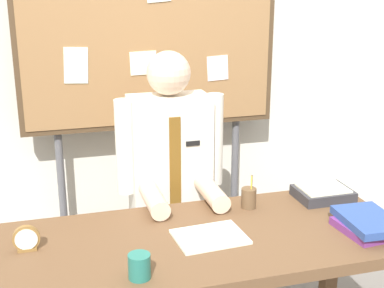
# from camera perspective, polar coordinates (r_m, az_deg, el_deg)

# --- Properties ---
(back_wall) EXTENTS (6.40, 0.08, 2.70)m
(back_wall) POSITION_cam_1_polar(r_m,az_deg,el_deg) (3.23, -5.20, 9.46)
(back_wall) COLOR silver
(back_wall) RESTS_ON ground_plane
(desk) EXTENTS (1.71, 0.73, 0.76)m
(desk) POSITION_cam_1_polar(r_m,az_deg,el_deg) (2.30, 1.24, -11.89)
(desk) COLOR brown
(desk) RESTS_ON ground_plane
(person) EXTENTS (0.55, 0.56, 1.45)m
(person) POSITION_cam_1_polar(r_m,az_deg,el_deg) (2.80, -2.28, -6.03)
(person) COLOR #2D2D33
(person) RESTS_ON ground_plane
(bulletin_board) EXTENTS (1.46, 0.09, 2.13)m
(bulletin_board) POSITION_cam_1_polar(r_m,az_deg,el_deg) (3.01, -4.53, 12.17)
(bulletin_board) COLOR #4C3823
(bulletin_board) RESTS_ON ground_plane
(book_stack) EXTENTS (0.23, 0.30, 0.07)m
(book_stack) POSITION_cam_1_polar(r_m,az_deg,el_deg) (2.40, 18.09, -8.06)
(book_stack) COLOR #72337F
(book_stack) RESTS_ON desk
(open_notebook) EXTENTS (0.30, 0.24, 0.01)m
(open_notebook) POSITION_cam_1_polar(r_m,az_deg,el_deg) (2.24, 1.91, -9.83)
(open_notebook) COLOR silver
(open_notebook) RESTS_ON desk
(desk_clock) EXTENTS (0.11, 0.04, 0.11)m
(desk_clock) POSITION_cam_1_polar(r_m,az_deg,el_deg) (2.23, -17.20, -9.68)
(desk_clock) COLOR olive
(desk_clock) RESTS_ON desk
(coffee_mug) EXTENTS (0.08, 0.08, 0.09)m
(coffee_mug) POSITION_cam_1_polar(r_m,az_deg,el_deg) (1.96, -5.61, -12.81)
(coffee_mug) COLOR #267266
(coffee_mug) RESTS_ON desk
(pen_holder) EXTENTS (0.07, 0.07, 0.16)m
(pen_holder) POSITION_cam_1_polar(r_m,az_deg,el_deg) (2.52, 6.06, -5.70)
(pen_holder) COLOR brown
(pen_holder) RESTS_ON desk
(paper_tray) EXTENTS (0.26, 0.20, 0.06)m
(paper_tray) POSITION_cam_1_polar(r_m,az_deg,el_deg) (2.69, 13.75, -5.09)
(paper_tray) COLOR #333338
(paper_tray) RESTS_ON desk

